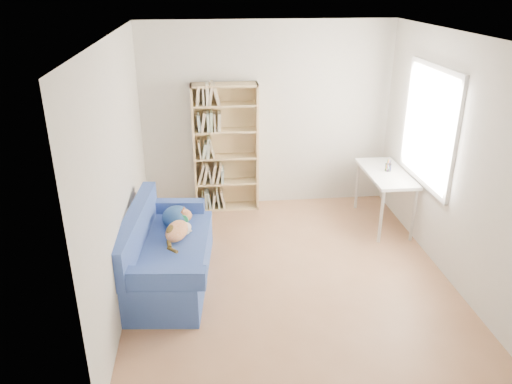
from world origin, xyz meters
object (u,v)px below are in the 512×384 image
at_px(sofa, 166,254).
at_px(bookshelf, 226,153).
at_px(pen_cup, 388,167).
at_px(desk, 386,177).

bearing_deg(sofa, bookshelf, 73.09).
bearing_deg(pen_cup, bookshelf, 161.60).
distance_m(desk, pen_cup, 0.15).
bearing_deg(sofa, desk, 26.75).
bearing_deg(desk, bookshelf, 160.44).
height_order(bookshelf, pen_cup, bookshelf).
distance_m(sofa, pen_cup, 3.11).
height_order(desk, pen_cup, pen_cup).
relative_size(bookshelf, desk, 1.60).
height_order(bookshelf, desk, bookshelf).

